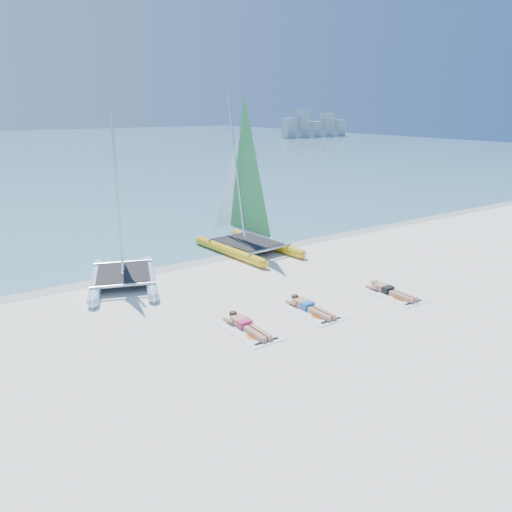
{
  "coord_description": "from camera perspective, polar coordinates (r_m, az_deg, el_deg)",
  "views": [
    {
      "loc": [
        -8.68,
        -10.62,
        5.59
      ],
      "look_at": [
        -0.62,
        1.2,
        1.27
      ],
      "focal_mm": 35.0,
      "sensor_mm": 36.0,
      "label": 1
    }
  ],
  "objects": [
    {
      "name": "catamaran_blue",
      "position": [
        16.53,
        -15.29,
        2.77
      ],
      "size": [
        3.4,
        4.73,
        5.86
      ],
      "rotation": [
        0.0,
        0.0,
        -0.35
      ],
      "color": "silver",
      "rests_on": "ground"
    },
    {
      "name": "sunbather_b",
      "position": [
        14.35,
        6.03,
        -5.7
      ],
      "size": [
        0.37,
        1.73,
        0.26
      ],
      "color": "tan",
      "rests_on": "towel_b"
    },
    {
      "name": "wet_sand_strip",
      "position": [
        19.15,
        -5.73,
        -0.24
      ],
      "size": [
        140.0,
        1.4,
        0.01
      ],
      "primitive_type": "cube",
      "color": "beige",
      "rests_on": "ground"
    },
    {
      "name": "distant_skyline",
      "position": [
        95.81,
        6.58,
        14.51
      ],
      "size": [
        14.0,
        2.0,
        5.0
      ],
      "color": "#A7AEB7",
      "rests_on": "ground"
    },
    {
      "name": "ground",
      "position": [
        14.81,
        4.62,
        -5.41
      ],
      "size": [
        140.0,
        140.0,
        0.0
      ],
      "primitive_type": "plane",
      "color": "white",
      "rests_on": "ground"
    },
    {
      "name": "catamaran_yellow",
      "position": [
        19.83,
        -1.72,
        6.39
      ],
      "size": [
        2.61,
        5.08,
        6.37
      ],
      "rotation": [
        0.0,
        0.0,
        0.08
      ],
      "color": "gold",
      "rests_on": "ground"
    },
    {
      "name": "sunbather_c",
      "position": [
        16.01,
        14.95,
        -3.76
      ],
      "size": [
        0.37,
        1.73,
        0.26
      ],
      "color": "tan",
      "rests_on": "towel_c"
    },
    {
      "name": "towel_b",
      "position": [
        14.26,
        6.51,
        -6.34
      ],
      "size": [
        1.0,
        1.85,
        0.02
      ],
      "primitive_type": "cube",
      "color": "white",
      "rests_on": "ground"
    },
    {
      "name": "towel_a",
      "position": [
        13.03,
        -0.72,
        -8.55
      ],
      "size": [
        1.0,
        1.85,
        0.02
      ],
      "primitive_type": "cube",
      "color": "white",
      "rests_on": "ground"
    },
    {
      "name": "sunbather_a",
      "position": [
        13.13,
        -1.19,
        -7.82
      ],
      "size": [
        0.37,
        1.73,
        0.26
      ],
      "color": "tan",
      "rests_on": "towel_a"
    },
    {
      "name": "towel_c",
      "position": [
        15.94,
        15.44,
        -4.32
      ],
      "size": [
        1.0,
        1.85,
        0.02
      ],
      "primitive_type": "cube",
      "color": "white",
      "rests_on": "ground"
    }
  ]
}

